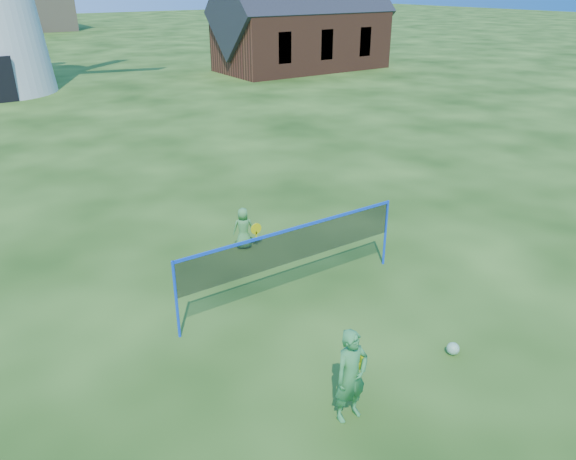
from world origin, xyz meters
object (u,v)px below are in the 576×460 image
(chapel, at_px, (302,27))
(player_boy, at_px, (244,228))
(play_ball, at_px, (453,349))
(badminton_net, at_px, (293,246))
(player_girl, at_px, (351,376))

(chapel, bearing_deg, player_boy, -128.10)
(chapel, bearing_deg, play_ball, -120.84)
(chapel, relative_size, badminton_net, 2.43)
(chapel, xyz_separation_m, player_girl, (-19.49, -28.70, -2.17))
(chapel, relative_size, player_girl, 8.17)
(player_girl, xyz_separation_m, player_boy, (1.52, 5.77, -0.24))
(player_boy, bearing_deg, play_ball, 122.09)
(player_girl, bearing_deg, badminton_net, 70.83)
(play_ball, bearing_deg, badminton_net, 111.25)
(player_boy, height_order, play_ball, player_boy)
(badminton_net, bearing_deg, play_ball, -68.75)
(player_boy, relative_size, play_ball, 4.61)
(badminton_net, bearing_deg, player_girl, -110.67)
(chapel, relative_size, play_ball, 55.72)
(player_boy, bearing_deg, chapel, -105.28)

